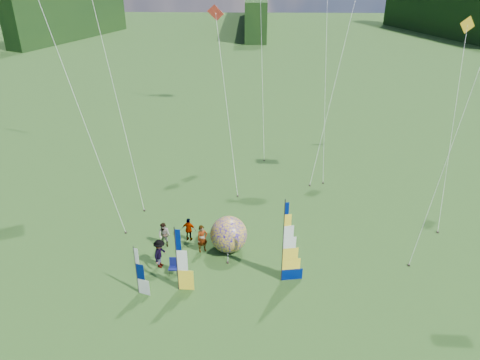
{
  "coord_description": "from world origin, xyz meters",
  "views": [
    {
      "loc": [
        -0.36,
        -18.35,
        17.04
      ],
      "look_at": [
        -1.0,
        4.0,
        5.5
      ],
      "focal_mm": 35.0,
      "sensor_mm": 36.0,
      "label": 1
    }
  ],
  "objects_px": {
    "bol_inflatable": "(229,234)",
    "spectator_d": "(189,229)",
    "feather_banner_main": "(283,243)",
    "spectator_a": "(202,239)",
    "spectator_b": "(164,235)",
    "camp_chair": "(173,267)",
    "kite_whale": "(327,15)",
    "spectator_c": "(160,254)",
    "side_banner_left": "(177,260)",
    "side_banner_far": "(136,271)"
  },
  "relations": [
    {
      "from": "spectator_a",
      "to": "side_banner_far",
      "type": "bearing_deg",
      "value": -156.04
    },
    {
      "from": "bol_inflatable",
      "to": "spectator_d",
      "type": "relative_size",
      "value": 1.43
    },
    {
      "from": "spectator_b",
      "to": "spectator_c",
      "type": "bearing_deg",
      "value": -66.54
    },
    {
      "from": "side_banner_far",
      "to": "bol_inflatable",
      "type": "height_order",
      "value": "side_banner_far"
    },
    {
      "from": "spectator_c",
      "to": "side_banner_left",
      "type": "bearing_deg",
      "value": -132.79
    },
    {
      "from": "kite_whale",
      "to": "spectator_b",
      "type": "bearing_deg",
      "value": -127.49
    },
    {
      "from": "spectator_b",
      "to": "feather_banner_main",
      "type": "bearing_deg",
      "value": -3.6
    },
    {
      "from": "feather_banner_main",
      "to": "spectator_d",
      "type": "distance_m",
      "value": 7.03
    },
    {
      "from": "side_banner_left",
      "to": "feather_banner_main",
      "type": "bearing_deg",
      "value": 11.82
    },
    {
      "from": "bol_inflatable",
      "to": "spectator_a",
      "type": "height_order",
      "value": "bol_inflatable"
    },
    {
      "from": "bol_inflatable",
      "to": "camp_chair",
      "type": "height_order",
      "value": "bol_inflatable"
    },
    {
      "from": "side_banner_left",
      "to": "spectator_c",
      "type": "bearing_deg",
      "value": 126.58
    },
    {
      "from": "feather_banner_main",
      "to": "spectator_b",
      "type": "distance_m",
      "value": 7.93
    },
    {
      "from": "spectator_c",
      "to": "camp_chair",
      "type": "xyz_separation_m",
      "value": [
        0.85,
        -0.65,
        -0.43
      ]
    },
    {
      "from": "spectator_a",
      "to": "kite_whale",
      "type": "distance_m",
      "value": 20.36
    },
    {
      "from": "spectator_c",
      "to": "kite_whale",
      "type": "bearing_deg",
      "value": -20.34
    },
    {
      "from": "side_banner_left",
      "to": "camp_chair",
      "type": "xyz_separation_m",
      "value": [
        -0.48,
        1.33,
        -1.47
      ]
    },
    {
      "from": "bol_inflatable",
      "to": "camp_chair",
      "type": "xyz_separation_m",
      "value": [
        -3.04,
        -2.4,
        -0.65
      ]
    },
    {
      "from": "feather_banner_main",
      "to": "bol_inflatable",
      "type": "distance_m",
      "value": 4.41
    },
    {
      "from": "spectator_a",
      "to": "camp_chair",
      "type": "distance_m",
      "value": 2.7
    },
    {
      "from": "spectator_d",
      "to": "camp_chair",
      "type": "relative_size",
      "value": 1.65
    },
    {
      "from": "side_banner_left",
      "to": "spectator_b",
      "type": "distance_m",
      "value": 4.43
    },
    {
      "from": "spectator_c",
      "to": "kite_whale",
      "type": "xyz_separation_m",
      "value": [
        10.96,
        16.47,
        10.85
      ]
    },
    {
      "from": "spectator_d",
      "to": "spectator_a",
      "type": "bearing_deg",
      "value": 141.92
    },
    {
      "from": "bol_inflatable",
      "to": "spectator_d",
      "type": "xyz_separation_m",
      "value": [
        -2.56,
        0.99,
        -0.34
      ]
    },
    {
      "from": "bol_inflatable",
      "to": "camp_chair",
      "type": "relative_size",
      "value": 2.35
    },
    {
      "from": "side_banner_far",
      "to": "spectator_a",
      "type": "distance_m",
      "value": 5.01
    },
    {
      "from": "feather_banner_main",
      "to": "spectator_a",
      "type": "bearing_deg",
      "value": 141.62
    },
    {
      "from": "feather_banner_main",
      "to": "camp_chair",
      "type": "height_order",
      "value": "feather_banner_main"
    },
    {
      "from": "side_banner_left",
      "to": "spectator_d",
      "type": "relative_size",
      "value": 2.47
    },
    {
      "from": "kite_whale",
      "to": "bol_inflatable",
      "type": "bearing_deg",
      "value": -115.63
    },
    {
      "from": "spectator_c",
      "to": "kite_whale",
      "type": "height_order",
      "value": "kite_whale"
    },
    {
      "from": "side_banner_far",
      "to": "bol_inflatable",
      "type": "distance_m",
      "value": 6.21
    },
    {
      "from": "camp_chair",
      "to": "bol_inflatable",
      "type": "bearing_deg",
      "value": 40.34
    },
    {
      "from": "bol_inflatable",
      "to": "spectator_a",
      "type": "bearing_deg",
      "value": -174.16
    },
    {
      "from": "side_banner_far",
      "to": "kite_whale",
      "type": "height_order",
      "value": "kite_whale"
    },
    {
      "from": "bol_inflatable",
      "to": "kite_whale",
      "type": "xyz_separation_m",
      "value": [
        7.08,
        14.72,
        10.63
      ]
    },
    {
      "from": "feather_banner_main",
      "to": "camp_chair",
      "type": "xyz_separation_m",
      "value": [
        -6.12,
        0.42,
        -2.05
      ]
    },
    {
      "from": "side_banner_far",
      "to": "spectator_a",
      "type": "relative_size",
      "value": 1.63
    },
    {
      "from": "bol_inflatable",
      "to": "spectator_a",
      "type": "relative_size",
      "value": 1.25
    },
    {
      "from": "bol_inflatable",
      "to": "spectator_c",
      "type": "xyz_separation_m",
      "value": [
        -3.89,
        -1.75,
        -0.22
      ]
    },
    {
      "from": "feather_banner_main",
      "to": "spectator_c",
      "type": "xyz_separation_m",
      "value": [
        -6.97,
        1.08,
        -1.62
      ]
    },
    {
      "from": "spectator_d",
      "to": "camp_chair",
      "type": "height_order",
      "value": "spectator_d"
    },
    {
      "from": "spectator_d",
      "to": "side_banner_far",
      "type": "bearing_deg",
      "value": 79.34
    },
    {
      "from": "side_banner_left",
      "to": "bol_inflatable",
      "type": "distance_m",
      "value": 4.6
    },
    {
      "from": "bol_inflatable",
      "to": "kite_whale",
      "type": "bearing_deg",
      "value": 64.31
    },
    {
      "from": "feather_banner_main",
      "to": "bol_inflatable",
      "type": "bearing_deg",
      "value": 128.76
    },
    {
      "from": "spectator_c",
      "to": "kite_whale",
      "type": "relative_size",
      "value": 0.08
    },
    {
      "from": "spectator_a",
      "to": "bol_inflatable",
      "type": "bearing_deg",
      "value": -21.97
    },
    {
      "from": "bol_inflatable",
      "to": "kite_whale",
      "type": "height_order",
      "value": "kite_whale"
    }
  ]
}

